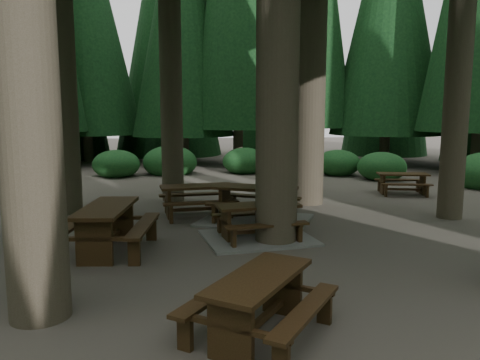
{
  "coord_description": "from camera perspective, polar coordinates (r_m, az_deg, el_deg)",
  "views": [
    {
      "loc": [
        -0.77,
        -8.93,
        2.61
      ],
      "look_at": [
        0.19,
        1.46,
        1.1
      ],
      "focal_mm": 35.0,
      "sensor_mm": 36.0,
      "label": 1
    }
  ],
  "objects": [
    {
      "name": "ground",
      "position": [
        9.33,
        -0.32,
        -8.01
      ],
      "size": [
        80.0,
        80.0,
        0.0
      ],
      "primitive_type": "plane",
      "color": "#4F4A40",
      "rests_on": "ground"
    },
    {
      "name": "picnic_table_e",
      "position": [
        5.61,
        2.36,
        -13.92
      ],
      "size": [
        2.1,
        2.2,
        0.74
      ],
      "rotation": [
        0.0,
        0.0,
        0.99
      ],
      "color": "#362110",
      "rests_on": "ground"
    },
    {
      "name": "shrub_ring",
      "position": [
        10.03,
        3.33,
        -4.5
      ],
      "size": [
        23.86,
        24.64,
        1.49
      ],
      "color": "#1B4F25",
      "rests_on": "ground"
    },
    {
      "name": "picnic_table_c",
      "position": [
        11.31,
        1.85,
        -3.56
      ],
      "size": [
        3.13,
        2.9,
        0.85
      ],
      "rotation": [
        0.0,
        0.0,
        -0.41
      ],
      "color": "gray",
      "rests_on": "ground"
    },
    {
      "name": "picnic_table_f",
      "position": [
        11.87,
        -5.22,
        -1.92
      ],
      "size": [
        2.03,
        1.73,
        0.79
      ],
      "rotation": [
        0.0,
        0.0,
        0.15
      ],
      "color": "#362110",
      "rests_on": "ground"
    },
    {
      "name": "picnic_table_b",
      "position": [
        9.13,
        -15.93,
        -4.9
      ],
      "size": [
        1.8,
        2.16,
        0.88
      ],
      "rotation": [
        0.0,
        0.0,
        1.49
      ],
      "color": "#362110",
      "rests_on": "ground"
    },
    {
      "name": "picnic_table_a",
      "position": [
        9.75,
        2.2,
        -5.81
      ],
      "size": [
        2.47,
        2.17,
        0.74
      ],
      "rotation": [
        0.0,
        0.0,
        0.19
      ],
      "color": "gray",
      "rests_on": "ground"
    },
    {
      "name": "picnic_table_d",
      "position": [
        15.91,
        19.2,
        -0.04
      ],
      "size": [
        1.77,
        1.53,
        0.68
      ],
      "rotation": [
        0.0,
        0.0,
        -0.19
      ],
      "color": "#362110",
      "rests_on": "ground"
    }
  ]
}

